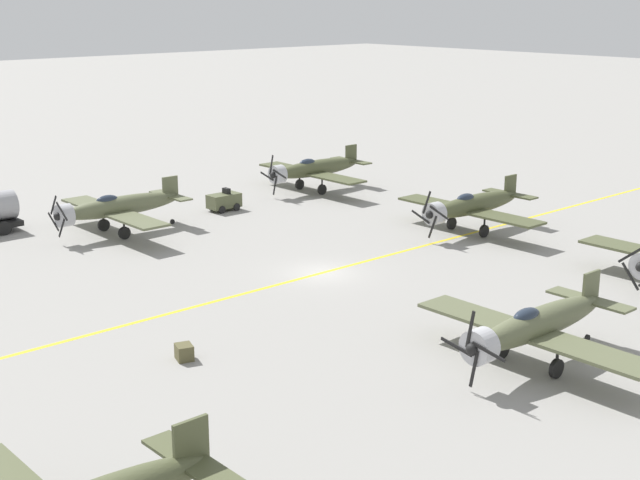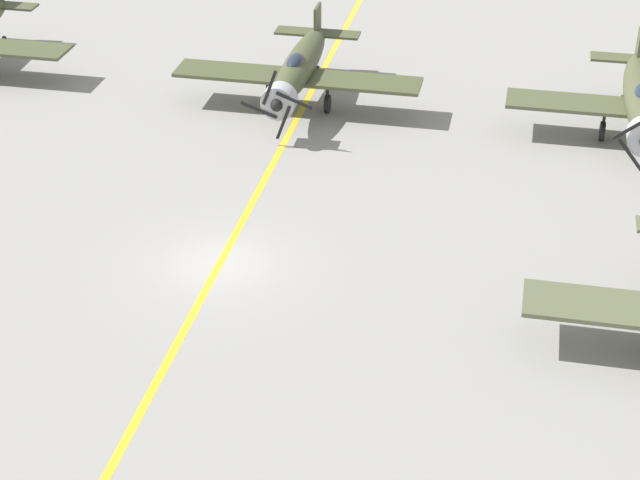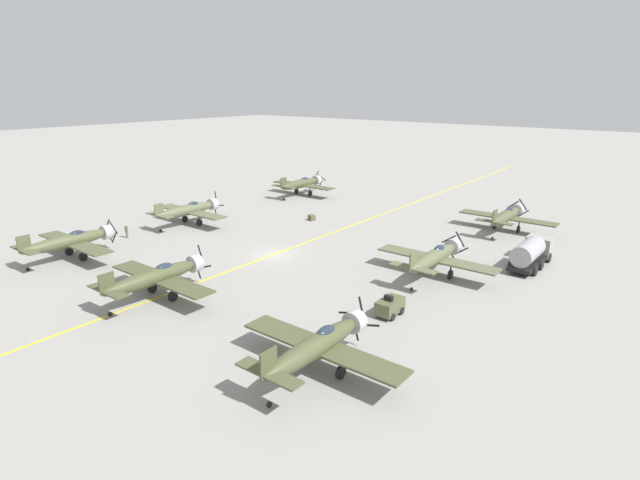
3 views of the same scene
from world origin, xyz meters
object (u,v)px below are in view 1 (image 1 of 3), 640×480
(airplane_near_center, at_px, (472,205))
(supply_crate_mid_lane, at_px, (184,352))
(airplane_mid_left, at_px, (535,325))
(airplane_mid_right, at_px, (117,207))
(tow_tractor, at_px, (224,201))
(airplane_near_right, at_px, (314,169))

(airplane_near_center, relative_size, supply_crate_mid_lane, 13.41)
(airplane_near_center, bearing_deg, airplane_mid_left, 127.58)
(airplane_mid_right, distance_m, supply_crate_mid_lane, 24.49)
(airplane_mid_left, bearing_deg, supply_crate_mid_lane, 61.71)
(airplane_mid_left, relative_size, tow_tractor, 4.62)
(airplane_near_right, distance_m, airplane_mid_right, 20.29)
(airplane_near_center, height_order, airplane_near_right, airplane_near_right)
(airplane_mid_left, xyz_separation_m, tow_tractor, (34.97, -7.52, -1.22))
(supply_crate_mid_lane, bearing_deg, tow_tractor, -39.16)
(airplane_mid_right, bearing_deg, airplane_mid_left, -157.76)
(airplane_mid_right, height_order, tow_tractor, airplane_mid_right)
(airplane_mid_right, xyz_separation_m, tow_tractor, (0.97, -10.05, -1.22))
(airplane_near_center, distance_m, airplane_mid_right, 25.53)
(airplane_near_right, height_order, tow_tractor, airplane_near_right)
(airplane_mid_right, distance_m, tow_tractor, 10.17)
(airplane_mid_left, height_order, supply_crate_mid_lane, airplane_mid_left)
(airplane_mid_right, xyz_separation_m, supply_crate_mid_lane, (-22.65, 9.18, -1.64))
(supply_crate_mid_lane, bearing_deg, airplane_near_center, -77.95)
(airplane_mid_left, xyz_separation_m, supply_crate_mid_lane, (11.35, 11.71, -1.64))
(airplane_mid_left, relative_size, supply_crate_mid_lane, 13.41)
(airplane_near_center, bearing_deg, supply_crate_mid_lane, 93.72)
(airplane_near_right, xyz_separation_m, tow_tractor, (-0.73, 10.17, -1.22))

